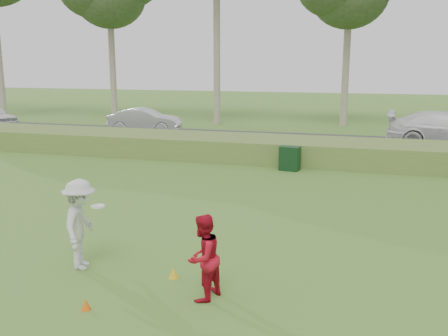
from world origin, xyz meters
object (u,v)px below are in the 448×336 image
(player_red, at_px, (203,258))
(car_mid, at_px, (145,120))
(cone_yellow, at_px, (174,273))
(cone_orange, at_px, (86,304))
(player_white, at_px, (81,224))
(utility_cabinet, at_px, (290,158))

(player_red, distance_m, car_mid, 21.00)
(cone_yellow, xyz_separation_m, car_mid, (-8.98, 17.94, 0.64))
(cone_yellow, bearing_deg, cone_orange, -120.95)
(cone_orange, bearing_deg, player_red, 27.79)
(player_red, bearing_deg, player_white, -85.58)
(cone_yellow, bearing_deg, player_red, -38.42)
(cone_orange, distance_m, car_mid, 21.10)
(utility_cabinet, bearing_deg, player_red, -79.21)
(cone_orange, bearing_deg, car_mid, 112.42)
(player_red, xyz_separation_m, utility_cabinet, (-0.19, 10.82, -0.30))
(cone_yellow, distance_m, car_mid, 20.07)
(utility_cabinet, bearing_deg, player_white, -94.22)
(cone_yellow, relative_size, utility_cabinet, 0.23)
(player_red, relative_size, cone_yellow, 7.10)
(player_white, distance_m, cone_orange, 1.99)
(cone_orange, xyz_separation_m, utility_cabinet, (1.54, 11.74, 0.36))
(player_red, relative_size, cone_orange, 8.03)
(player_red, relative_size, car_mid, 0.36)
(player_white, bearing_deg, player_red, -118.21)
(cone_orange, height_order, cone_yellow, cone_yellow)
(car_mid, bearing_deg, player_red, -161.08)
(cone_yellow, height_order, utility_cabinet, utility_cabinet)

